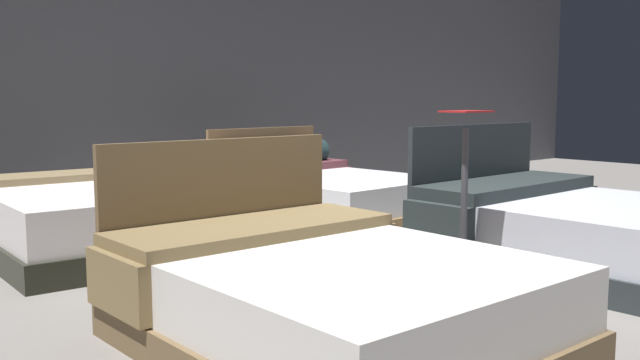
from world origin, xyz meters
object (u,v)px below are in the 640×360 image
bed_1 (585,232)px  price_sign (464,223)px  bed_0 (326,297)px  bed_2 (90,219)px  bed_3 (322,192)px

bed_1 → price_sign: bearing=170.9°
bed_0 → price_sign: bearing=7.1°
bed_1 → price_sign: price_sign is taller
bed_2 → price_sign: size_ratio=1.81×
bed_2 → bed_1: bearing=-46.1°
price_sign → bed_1: bearing=-7.4°
bed_1 → bed_2: size_ratio=1.05×
bed_1 → bed_2: bed_1 is taller
bed_3 → price_sign: price_sign is taller
price_sign → bed_2: bearing=115.4°
bed_0 → bed_3: bed_0 is taller
bed_3 → price_sign: (-1.20, -2.70, 0.19)m
bed_0 → price_sign: 1.25m
bed_1 → bed_3: (0.05, 2.85, -0.01)m
bed_1 → bed_2: bearing=129.4°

